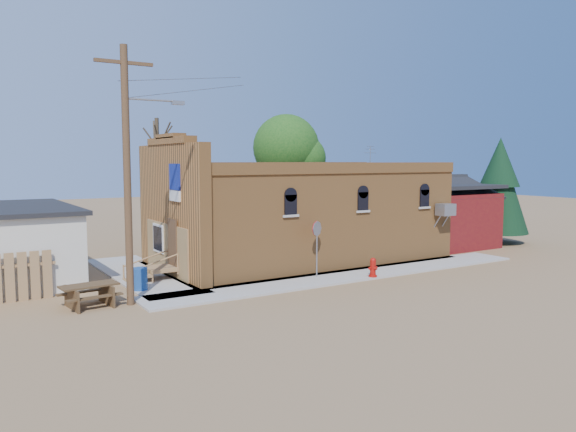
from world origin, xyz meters
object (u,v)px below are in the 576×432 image
stop_sign (317,234)px  picnic_table (89,292)px  utility_pole (129,170)px  fire_hydrant (373,267)px  trash_barrel (140,279)px  brick_bar (297,215)px

stop_sign → picnic_table: bearing=177.7°
utility_pole → fire_hydrant: bearing=-6.8°
trash_barrel → picnic_table: size_ratio=0.42×
utility_pole → fire_hydrant: (10.11, -1.20, -4.28)m
picnic_table → brick_bar: bearing=13.0°
brick_bar → trash_barrel: brick_bar is taller
fire_hydrant → stop_sign: bearing=125.5°
fire_hydrant → trash_barrel: (-9.27, 2.95, 0.02)m
trash_barrel → fire_hydrant: bearing=-17.7°
utility_pole → stop_sign: bearing=0.8°
brick_bar → utility_pole: size_ratio=1.82×
brick_bar → utility_pole: (-9.79, -4.29, 2.43)m
stop_sign → picnic_table: size_ratio=1.18×
utility_pole → picnic_table: utility_pole is taller
brick_bar → trash_barrel: (-8.94, -2.55, -1.83)m
trash_barrel → picnic_table: bearing=-149.6°
brick_bar → fire_hydrant: 5.81m
fire_hydrant → picnic_table: 11.59m
brick_bar → stop_sign: (-1.72, -4.18, -0.39)m
stop_sign → trash_barrel: (-7.22, 1.64, -1.43)m
brick_bar → trash_barrel: 9.48m
brick_bar → picnic_table: bearing=-161.0°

